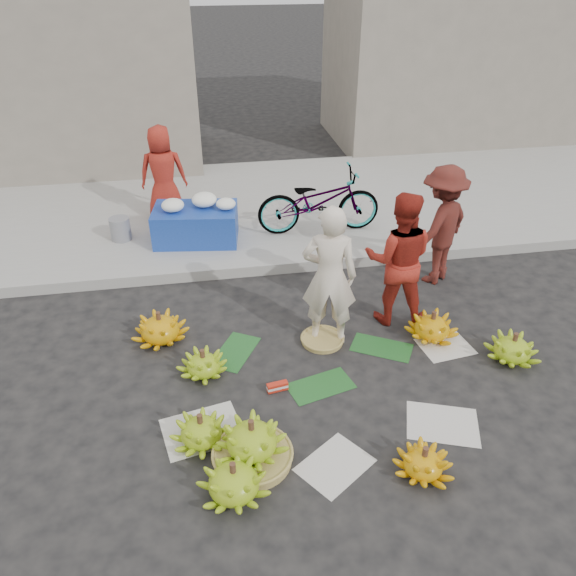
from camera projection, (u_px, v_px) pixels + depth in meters
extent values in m
plane|color=black|center=(326.00, 372.00, 5.83)|extent=(80.00, 80.00, 0.00)
cube|color=gray|center=(289.00, 264.00, 7.63)|extent=(40.00, 0.25, 0.15)
cube|color=gray|center=(268.00, 204.00, 9.40)|extent=(40.00, 4.00, 0.12)
cube|color=gray|center=(27.00, 58.00, 10.23)|extent=(6.00, 3.00, 4.00)
cube|color=gray|center=(458.00, 16.00, 11.62)|extent=(5.00, 3.00, 5.00)
cylinder|color=#462A1C|center=(200.00, 420.00, 4.87)|extent=(0.05, 0.05, 0.12)
cylinder|color=#462A1C|center=(233.00, 469.00, 4.38)|extent=(0.05, 0.05, 0.12)
cylinder|color=olive|center=(253.00, 456.00, 4.82)|extent=(0.68, 0.68, 0.09)
cylinder|color=#462A1C|center=(251.00, 426.00, 4.63)|extent=(0.05, 0.05, 0.12)
cylinder|color=#462A1C|center=(425.00, 453.00, 4.60)|extent=(0.05, 0.05, 0.12)
cylinder|color=#462A1C|center=(515.00, 338.00, 5.86)|extent=(0.05, 0.05, 0.12)
cylinder|color=#462A1C|center=(434.00, 317.00, 6.19)|extent=(0.05, 0.05, 0.12)
cylinder|color=#462A1C|center=(202.00, 355.00, 5.67)|extent=(0.05, 0.05, 0.12)
cylinder|color=#462A1C|center=(158.00, 317.00, 6.14)|extent=(0.05, 0.05, 0.12)
cylinder|color=olive|center=(322.00, 340.00, 6.26)|extent=(0.60, 0.60, 0.05)
cube|color=red|center=(277.00, 387.00, 5.56)|extent=(0.22, 0.10, 0.09)
imported|color=#EFDFC9|center=(329.00, 277.00, 5.90)|extent=(0.67, 0.52, 1.61)
imported|color=#B22B1B|center=(399.00, 259.00, 6.25)|extent=(0.92, 0.81, 1.59)
imported|color=maroon|center=(441.00, 226.00, 7.04)|extent=(1.15, 1.05, 1.55)
cube|color=#173696|center=(196.00, 224.00, 8.03)|extent=(1.26, 0.88, 0.49)
ellipsoid|color=white|center=(173.00, 206.00, 7.77)|extent=(0.31, 0.31, 0.17)
ellipsoid|color=white|center=(204.00, 200.00, 7.91)|extent=(0.35, 0.35, 0.19)
ellipsoid|color=white|center=(226.00, 204.00, 7.84)|extent=(0.27, 0.27, 0.15)
cylinder|color=gray|center=(120.00, 229.00, 8.09)|extent=(0.29, 0.29, 0.33)
imported|color=#B22B1B|center=(163.00, 173.00, 8.47)|extent=(0.70, 0.46, 1.43)
imported|color=gray|center=(319.00, 201.00, 8.17)|extent=(0.66, 1.81, 0.95)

